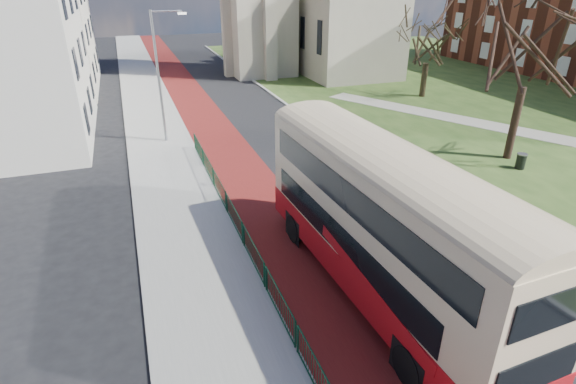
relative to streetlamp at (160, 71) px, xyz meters
name	(u,v)px	position (x,y,z in m)	size (l,w,h in m)	color
ground	(354,288)	(4.35, -18.00, -4.59)	(160.00, 160.00, 0.00)	black
road_carriageway	(247,124)	(5.85, 2.00, -4.59)	(9.00, 120.00, 0.01)	black
bus_lane	(210,128)	(3.15, 2.00, -4.59)	(3.40, 120.00, 0.01)	#591414
pavement_west	(156,133)	(-0.65, 2.00, -4.53)	(4.00, 120.00, 0.12)	gray
kerb_west	(185,130)	(1.35, 2.00, -4.53)	(0.25, 120.00, 0.13)	#999993
kerb_east	(296,111)	(10.45, 4.00, -4.53)	(0.25, 80.00, 0.13)	#999993
grass_green	(493,92)	(30.35, 4.00, -4.57)	(40.00, 80.00, 0.04)	#294518
footpath	(551,138)	(24.35, -8.00, -4.54)	(2.20, 36.00, 0.03)	#9E998C
pedestrian_railing	(243,234)	(1.40, -14.00, -4.04)	(0.07, 24.00, 1.12)	#0D3C25
street_block_far	(30,26)	(-9.65, 20.00, 1.17)	(10.30, 16.30, 11.50)	beige
streetlamp	(160,71)	(0.00, 0.00, 0.00)	(2.13, 0.18, 8.00)	gray
bus	(382,218)	(4.97, -18.36, -1.71)	(3.31, 12.21, 5.06)	#A70F15
winter_tree_near	(537,24)	(18.76, -9.91, 3.00)	(7.44, 7.44, 10.91)	black
winter_tree_far	(430,36)	(23.06, 4.89, 0.66)	(5.24, 5.24, 7.55)	#2F2617
litter_bin	(521,161)	(18.16, -11.49, -4.10)	(0.64, 0.64, 0.89)	black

